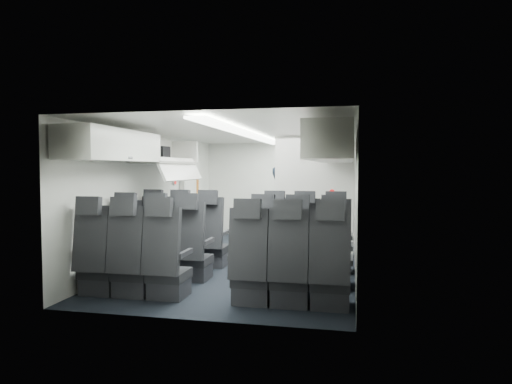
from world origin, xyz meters
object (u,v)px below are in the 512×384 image
at_px(seat_row_front, 244,243).
at_px(flight_attendant, 282,207).
at_px(boarding_door, 190,198).
at_px(carry_on_bag, 156,153).
at_px(seat_row_mid, 228,253).
at_px(galley_unit, 320,196).
at_px(seat_row_rear, 208,267).

xyz_separation_m(seat_row_front, flight_attendant, (0.29, 2.02, 0.40)).
xyz_separation_m(seat_row_front, boarding_door, (-1.64, 2.09, 0.55)).
bearing_deg(carry_on_bag, seat_row_front, 4.13).
bearing_deg(seat_row_mid, galley_unit, 77.12).
distance_m(seat_row_mid, carry_on_bag, 2.21).
relative_size(seat_row_front, flight_attendant, 2.07).
height_order(boarding_door, flight_attendant, boarding_door).
bearing_deg(galley_unit, seat_row_mid, -102.88).
relative_size(galley_unit, carry_on_bag, 5.14).
relative_size(seat_row_rear, flight_attendant, 2.07).
relative_size(seat_row_rear, galley_unit, 1.75).
xyz_separation_m(seat_row_rear, flight_attendant, (0.29, 3.82, 0.40)).
bearing_deg(flight_attendant, galley_unit, -29.53).
xyz_separation_m(seat_row_front, seat_row_mid, (0.00, -0.90, 0.00)).
bearing_deg(seat_row_front, carry_on_bag, 179.42).
bearing_deg(boarding_door, seat_row_mid, -61.23).
relative_size(seat_row_rear, carry_on_bag, 9.00).
bearing_deg(seat_row_mid, boarding_door, 118.77).
bearing_deg(seat_row_rear, boarding_door, 112.87).
distance_m(seat_row_front, galley_unit, 3.43).
height_order(seat_row_front, flight_attendant, flight_attendant).
relative_size(seat_row_front, carry_on_bag, 9.00).
xyz_separation_m(seat_row_rear, galley_unit, (0.95, 5.05, 0.55)).
bearing_deg(boarding_door, galley_unit, 24.28).
bearing_deg(seat_row_rear, flight_attendant, 85.66).
relative_size(boarding_door, flight_attendant, 1.16).
xyz_separation_m(galley_unit, carry_on_bag, (-2.40, -3.24, 0.86)).
distance_m(galley_unit, carry_on_bag, 4.12).
bearing_deg(galley_unit, flight_attendant, -118.17).
xyz_separation_m(galley_unit, flight_attendant, (-0.66, -1.23, -0.15)).
height_order(seat_row_mid, flight_attendant, flight_attendant).
distance_m(seat_row_front, flight_attendant, 2.08).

